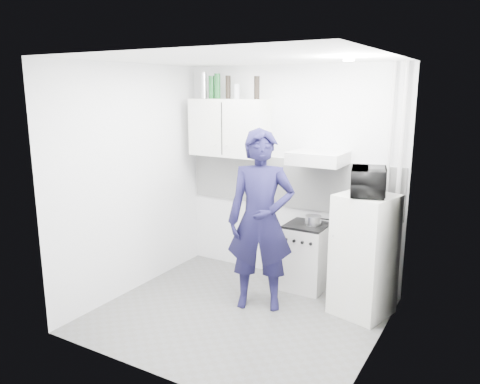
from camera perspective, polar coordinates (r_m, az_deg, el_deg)
The scene contains 23 objects.
floor at distance 5.08m, azimuth -0.29°, elevation -14.74°, with size 2.80×2.80×0.00m, color #51504C.
ceiling at distance 4.52m, azimuth -0.33°, elevation 15.98°, with size 2.80×2.80×0.00m, color white.
wall_back at distance 5.72m, azimuth 6.08°, elevation 2.12°, with size 2.80×2.80×0.00m, color silver.
wall_left at distance 5.46m, azimuth -13.06°, elevation 1.36°, with size 2.60×2.60×0.00m, color silver.
wall_right at distance 4.12m, azimuth 16.73°, elevation -2.46°, with size 2.60×2.60×0.00m, color silver.
person at distance 4.94m, azimuth 2.54°, elevation -3.50°, with size 0.70×0.46×1.93m, color black.
stove at distance 5.61m, azimuth 8.03°, elevation -7.90°, with size 0.48×0.48×0.76m, color beige.
fridge at distance 5.04m, azimuth 14.88°, elevation -7.45°, with size 0.53×0.53×1.28m, color silver.
stove_top at distance 5.49m, azimuth 8.16°, elevation -4.04°, with size 0.46×0.46×0.03m, color black.
saucepan at distance 5.47m, azimuth 8.90°, elevation -3.40°, with size 0.19×0.19×0.10m, color silver.
microwave at distance 4.84m, azimuth 15.39°, elevation 1.24°, with size 0.33×0.49×0.27m, color black.
bottle_a at distance 6.03m, azimuth -4.45°, elevation 12.83°, with size 0.08×0.08×0.32m, color silver.
bottle_b at distance 5.96m, azimuth -3.49°, elevation 12.62°, with size 0.07×0.07×0.28m, color #144C1E.
bottle_c at distance 5.91m, azimuth -2.77°, elevation 12.76°, with size 0.07×0.07×0.30m, color #144C1E.
bottle_d at distance 5.83m, azimuth -1.46°, elevation 12.65°, with size 0.06×0.06×0.28m, color black.
canister_a at distance 5.77m, azimuth -0.39°, elevation 12.15°, with size 0.07×0.07×0.18m, color #B2B7BC.
bottle_e at distance 5.63m, azimuth 2.06°, elevation 12.59°, with size 0.07×0.07×0.27m, color black.
upper_cabinet at distance 5.84m, azimuth -1.30°, elevation 7.85°, with size 1.00×0.35×0.70m, color silver.
range_hood at distance 5.28m, azimuth 9.49°, elevation 4.11°, with size 0.60×0.50×0.14m, color beige.
backsplash at distance 5.73m, azimuth 5.99°, elevation 1.11°, with size 2.74×0.03×0.60m, color white.
pipe_a at distance 5.26m, azimuth 18.73°, elevation 0.59°, with size 0.05×0.05×2.60m, color beige.
pipe_b at distance 5.28m, azimuth 17.46°, elevation 0.73°, with size 0.04×0.04×2.60m, color beige.
ceiling_spot_fixture at distance 4.29m, azimuth 13.13°, elevation 15.45°, with size 0.10×0.10×0.02m, color white.
Camera 1 is at (2.30, -3.89, 2.33)m, focal length 35.00 mm.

